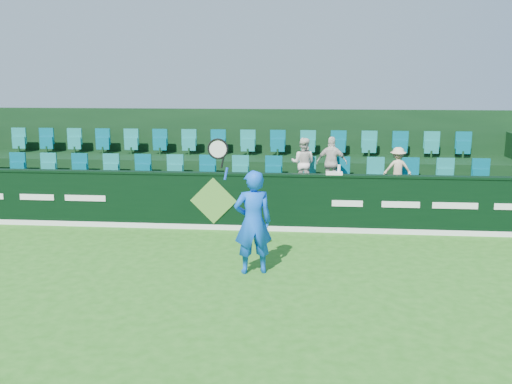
# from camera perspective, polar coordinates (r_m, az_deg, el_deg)

# --- Properties ---
(ground) EXTENTS (60.00, 60.00, 0.00)m
(ground) POSITION_cam_1_polar(r_m,az_deg,el_deg) (9.89, -8.03, -9.67)
(ground) COLOR #266B19
(ground) RESTS_ON ground
(sponsor_hoarding) EXTENTS (16.00, 0.25, 1.35)m
(sponsor_hoarding) POSITION_cam_1_polar(r_m,az_deg,el_deg) (13.46, -4.19, -0.88)
(sponsor_hoarding) COLOR black
(sponsor_hoarding) RESTS_ON ground
(stand_tier_front) EXTENTS (16.00, 2.00, 0.80)m
(stand_tier_front) POSITION_cam_1_polar(r_m,az_deg,el_deg) (14.58, -3.47, -1.01)
(stand_tier_front) COLOR black
(stand_tier_front) RESTS_ON ground
(stand_tier_back) EXTENTS (16.00, 1.80, 1.30)m
(stand_tier_back) POSITION_cam_1_polar(r_m,az_deg,el_deg) (16.37, -2.46, 1.27)
(stand_tier_back) COLOR black
(stand_tier_back) RESTS_ON ground
(stand_rear) EXTENTS (16.00, 4.10, 2.60)m
(stand_rear) POSITION_cam_1_polar(r_m,az_deg,el_deg) (16.72, -2.27, 3.46)
(stand_rear) COLOR black
(stand_rear) RESTS_ON ground
(seat_row_front) EXTENTS (13.50, 0.50, 0.60)m
(seat_row_front) POSITION_cam_1_polar(r_m,az_deg,el_deg) (14.83, -3.27, 1.96)
(seat_row_front) COLOR #177C79
(seat_row_front) RESTS_ON stand_tier_front
(seat_row_back) EXTENTS (13.50, 0.50, 0.60)m
(seat_row_back) POSITION_cam_1_polar(r_m,az_deg,el_deg) (16.53, -2.35, 4.70)
(seat_row_back) COLOR #177C79
(seat_row_back) RESTS_ON stand_tier_back
(tennis_player) EXTENTS (1.23, 0.63, 2.52)m
(tennis_player) POSITION_cam_1_polar(r_m,az_deg,el_deg) (10.35, -0.34, -2.96)
(tennis_player) COLOR blue
(tennis_player) RESTS_ON ground
(spectator_left) EXTENTS (0.70, 0.60, 1.27)m
(spectator_left) POSITION_cam_1_polar(r_m,az_deg,el_deg) (14.24, 4.73, 2.90)
(spectator_left) COLOR white
(spectator_left) RESTS_ON stand_tier_front
(spectator_middle) EXTENTS (0.80, 0.41, 1.30)m
(spectator_middle) POSITION_cam_1_polar(r_m,az_deg,el_deg) (14.25, 7.58, 2.91)
(spectator_middle) COLOR silver
(spectator_middle) RESTS_ON stand_tier_front
(spectator_right) EXTENTS (0.68, 0.40, 1.06)m
(spectator_right) POSITION_cam_1_polar(r_m,az_deg,el_deg) (14.42, 13.97, 2.28)
(spectator_right) COLOR beige
(spectator_right) RESTS_ON stand_tier_front
(towel) EXTENTS (0.38, 0.25, 0.06)m
(towel) POSITION_cam_1_polar(r_m,az_deg,el_deg) (13.16, 7.82, 1.87)
(towel) COLOR silver
(towel) RESTS_ON sponsor_hoarding
(drinks_bottle) EXTENTS (0.07, 0.07, 0.23)m
(drinks_bottle) POSITION_cam_1_polar(r_m,az_deg,el_deg) (13.15, 8.30, 2.23)
(drinks_bottle) COLOR white
(drinks_bottle) RESTS_ON sponsor_hoarding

